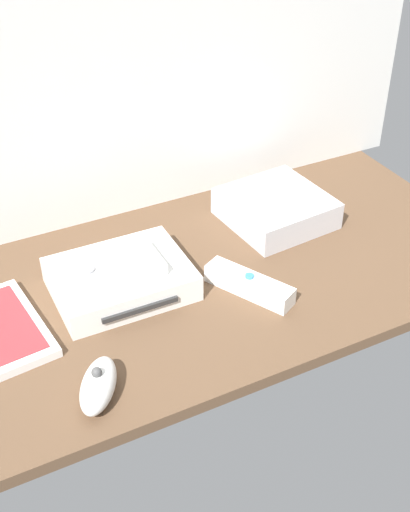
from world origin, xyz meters
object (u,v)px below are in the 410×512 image
object	(u,v)px
remote_wand	(249,285)
remote_nunchuk	(98,385)
mini_computer	(276,208)
game_console	(121,279)
remote_classic_pad	(114,269)

from	to	relation	value
remote_wand	remote_nunchuk	bearing A→B (deg)	172.01
mini_computer	remote_nunchuk	distance (cm)	50.32
mini_computer	remote_wand	bearing A→B (deg)	-132.78
mini_computer	remote_nunchuk	size ratio (longest dim) A/B	1.70
game_console	remote_classic_pad	size ratio (longest dim) A/B	1.47
remote_nunchuk	remote_classic_pad	distance (cm)	20.97
remote_wand	remote_classic_pad	bearing A→B (deg)	128.67
remote_nunchuk	remote_classic_pad	xyz separation A→B (cm)	(9.44, 18.42, 3.37)
remote_wand	remote_nunchuk	xyz separation A→B (cm)	(-28.44, -9.90, 0.53)
mini_computer	remote_wand	distance (cm)	21.74
game_console	remote_wand	world-z (taller)	game_console
game_console	mini_computer	size ratio (longest dim) A/B	1.16
mini_computer	remote_classic_pad	distance (cm)	34.66
mini_computer	remote_wand	world-z (taller)	mini_computer
game_console	remote_wand	bearing A→B (deg)	-27.82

